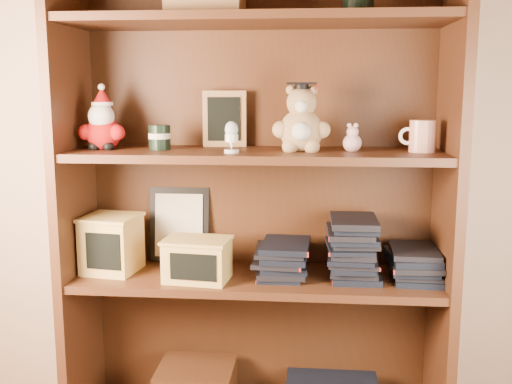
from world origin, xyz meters
TOP-DOWN VIEW (x-y plane):
  - bookcase at (0.14, 1.36)m, footprint 1.20×0.35m
  - shelf_lower at (0.14, 1.30)m, footprint 1.14×0.33m
  - shelf_upper at (0.14, 1.30)m, footprint 1.14×0.33m
  - santa_plush at (-0.34, 1.30)m, footprint 0.15×0.11m
  - teachers_tin at (-0.16, 1.30)m, footprint 0.07×0.07m
  - chalkboard_plaque at (0.03, 1.42)m, footprint 0.14×0.09m
  - egg_cup at (0.07, 1.23)m, footprint 0.04×0.04m
  - grad_teddy_bear at (0.28, 1.30)m, footprint 0.18×0.15m
  - pink_figurine at (0.43, 1.30)m, footprint 0.06×0.06m
  - teacher_mug at (0.64, 1.31)m, footprint 0.11×0.08m
  - certificate_frame at (-0.14, 1.44)m, footprint 0.20×0.05m
  - treats_box at (-0.33, 1.30)m, footprint 0.19×0.19m
  - pencils_box at (-0.04, 1.24)m, footprint 0.22×0.17m
  - book_stack_left at (0.22, 1.30)m, footprint 0.14×0.20m
  - book_stack_mid at (0.44, 1.30)m, footprint 0.14×0.20m
  - book_stack_right at (0.64, 1.30)m, footprint 0.14×0.20m

SIDE VIEW (x-z plane):
  - shelf_lower at x=0.14m, z-range 0.53..0.55m
  - book_stack_right at x=0.64m, z-range 0.55..0.65m
  - book_stack_left at x=0.22m, z-range 0.55..0.66m
  - pencils_box at x=-0.04m, z-range 0.55..0.68m
  - treats_box at x=-0.33m, z-range 0.55..0.74m
  - book_stack_mid at x=0.44m, z-range 0.55..0.74m
  - certificate_frame at x=-0.14m, z-range 0.55..0.81m
  - bookcase at x=0.14m, z-range -0.02..1.58m
  - shelf_upper at x=0.14m, z-range 0.93..0.95m
  - pink_figurine at x=0.43m, z-range 0.94..1.03m
  - teachers_tin at x=-0.16m, z-range 0.95..1.03m
  - teacher_mug at x=0.64m, z-range 0.95..1.05m
  - egg_cup at x=0.07m, z-range 0.95..1.05m
  - santa_plush at x=-0.34m, z-range 0.92..1.13m
  - grad_teddy_bear at x=0.28m, z-range 0.92..1.14m
  - chalkboard_plaque at x=0.03m, z-range 0.95..1.13m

